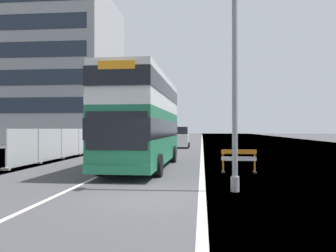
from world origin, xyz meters
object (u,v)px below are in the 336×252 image
at_px(roadworks_barrier, 239,159).
at_px(car_oncoming_near, 180,138).
at_px(double_decker_bus, 144,120).
at_px(car_receding_far, 151,136).
at_px(car_receding_mid, 149,137).
at_px(lamppost_foreground, 235,53).

height_order(roadworks_barrier, car_oncoming_near, car_oncoming_near).
height_order(double_decker_bus, roadworks_barrier, double_decker_bus).
relative_size(roadworks_barrier, car_oncoming_near, 0.42).
height_order(roadworks_barrier, car_receding_far, car_receding_far).
bearing_deg(car_oncoming_near, car_receding_far, 110.41).
height_order(roadworks_barrier, car_receding_mid, car_receding_mid).
xyz_separation_m(car_oncoming_near, car_receding_far, (-5.33, 14.32, -0.07)).
distance_m(double_decker_bus, car_oncoming_near, 19.22).
bearing_deg(car_receding_far, lamppost_foreground, -77.70).
bearing_deg(lamppost_foreground, car_receding_mid, 103.66).
distance_m(roadworks_barrier, car_receding_mid, 29.38).
xyz_separation_m(lamppost_foreground, car_oncoming_near, (-3.42, 25.80, -3.53)).
bearing_deg(roadworks_barrier, lamppost_foreground, -97.43).
distance_m(double_decker_bus, roadworks_barrier, 5.47).
relative_size(double_decker_bus, roadworks_barrier, 6.90).
bearing_deg(double_decker_bus, car_oncoming_near, 87.72).
bearing_deg(car_receding_far, car_oncoming_near, -69.59).
bearing_deg(lamppost_foreground, car_receding_far, 102.30).
bearing_deg(car_oncoming_near, lamppost_foreground, -82.45).
bearing_deg(car_receding_mid, car_receding_far, 95.86).
bearing_deg(car_oncoming_near, car_receding_mid, 122.72).
height_order(lamppost_foreground, car_oncoming_near, lamppost_foreground).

